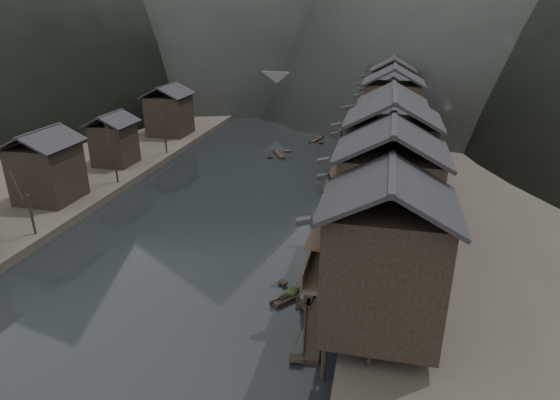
% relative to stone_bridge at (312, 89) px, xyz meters
% --- Properties ---
extents(water, '(300.00, 300.00, 0.00)m').
position_rel_stone_bridge_xyz_m(water, '(0.00, -72.00, -5.11)').
color(water, black).
rests_on(water, ground).
extents(right_bank, '(40.00, 200.00, 1.80)m').
position_rel_stone_bridge_xyz_m(right_bank, '(35.00, -32.00, -4.21)').
color(right_bank, '#2D2823').
rests_on(right_bank, ground).
extents(left_bank, '(40.00, 200.00, 1.20)m').
position_rel_stone_bridge_xyz_m(left_bank, '(-35.00, -32.00, -4.51)').
color(left_bank, '#2D2823').
rests_on(left_bank, ground).
extents(stilt_houses, '(9.00, 67.60, 15.31)m').
position_rel_stone_bridge_xyz_m(stilt_houses, '(17.28, -52.97, 3.72)').
color(stilt_houses, black).
rests_on(stilt_houses, ground).
extents(left_houses, '(8.10, 53.20, 8.73)m').
position_rel_stone_bridge_xyz_m(left_houses, '(-20.50, -51.88, 0.55)').
color(left_houses, black).
rests_on(left_houses, left_bank).
extents(bare_trees, '(3.23, 45.09, 6.47)m').
position_rel_stone_bridge_xyz_m(bare_trees, '(-17.00, -61.20, 0.77)').
color(bare_trees, black).
rests_on(bare_trees, left_bank).
extents(moored_sampans, '(3.30, 61.59, 0.47)m').
position_rel_stone_bridge_xyz_m(moored_sampans, '(11.91, -50.21, -4.91)').
color(moored_sampans, black).
rests_on(moored_sampans, water).
extents(midriver_boats, '(7.60, 16.70, 0.45)m').
position_rel_stone_bridge_xyz_m(midriver_boats, '(3.23, -28.96, -4.91)').
color(midriver_boats, black).
rests_on(midriver_boats, water).
extents(stone_bridge, '(40.00, 6.00, 9.00)m').
position_rel_stone_bridge_xyz_m(stone_bridge, '(0.00, 0.00, 0.00)').
color(stone_bridge, '#4C4C4F').
rests_on(stone_bridge, ground).
extents(hero_sampan, '(3.39, 4.02, 0.43)m').
position_rel_stone_bridge_xyz_m(hero_sampan, '(10.65, -73.99, -4.91)').
color(hero_sampan, black).
rests_on(hero_sampan, water).
extents(cargo_heap, '(0.99, 1.30, 0.60)m').
position_rel_stone_bridge_xyz_m(cargo_heap, '(10.52, -73.83, -4.38)').
color(cargo_heap, black).
rests_on(cargo_heap, hero_sampan).
extents(boatman, '(0.78, 0.66, 1.82)m').
position_rel_stone_bridge_xyz_m(boatman, '(11.62, -75.23, -3.77)').
color(boatman, '#505052').
rests_on(boatman, hero_sampan).
extents(bamboo_pole, '(1.23, 2.24, 3.22)m').
position_rel_stone_bridge_xyz_m(bamboo_pole, '(11.82, -75.23, -1.25)').
color(bamboo_pole, '#8C7A51').
rests_on(bamboo_pole, boatman).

